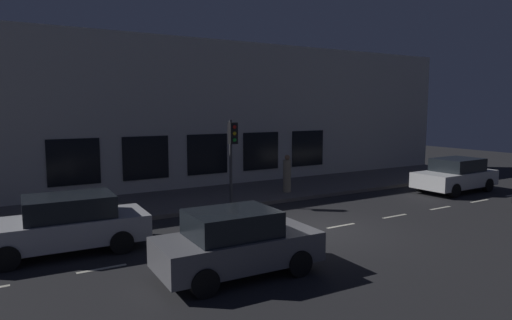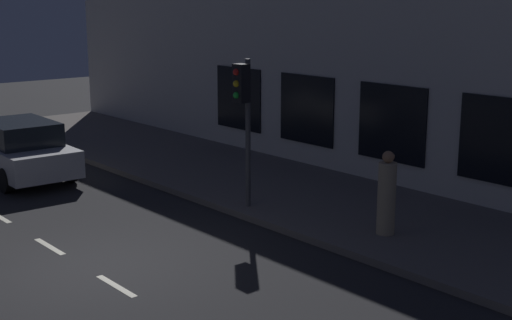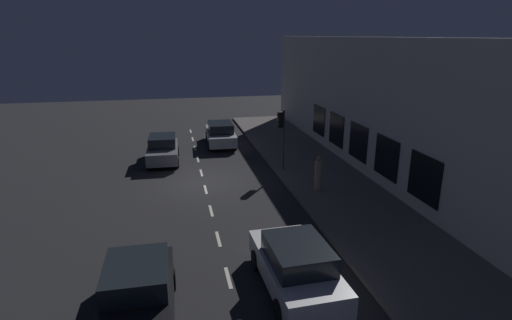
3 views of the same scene
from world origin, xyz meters
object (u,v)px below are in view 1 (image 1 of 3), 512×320
object	(u,v)px
parked_car_0	(65,224)
traffic_light	(232,144)
pedestrian_0	(287,175)
parked_car_1	(455,175)
parked_car_2	(236,243)

from	to	relation	value
parked_car_0	traffic_light	bearing A→B (deg)	-66.74
pedestrian_0	parked_car_1	bearing A→B (deg)	-12.76
parked_car_1	traffic_light	bearing A→B (deg)	75.07
parked_car_0	pedestrian_0	bearing A→B (deg)	-68.35
traffic_light	pedestrian_0	distance (m)	3.80
pedestrian_0	parked_car_2	bearing A→B (deg)	-119.75
traffic_light	parked_car_0	size ratio (longest dim) A/B	0.74
parked_car_2	parked_car_1	bearing A→B (deg)	107.46
traffic_light	parked_car_2	bearing A→B (deg)	152.81
parked_car_0	parked_car_1	xyz separation A→B (m)	(0.07, -17.16, -0.00)
traffic_light	parked_car_1	xyz separation A→B (m)	(-2.44, -10.63, -1.77)
traffic_light	parked_car_2	world-z (taller)	traffic_light
parked_car_0	parked_car_1	bearing A→B (deg)	-87.53
parked_car_1	parked_car_2	xyz separation A→B (m)	(-3.95, 13.91, -0.00)
traffic_light	pedestrian_0	bearing A→B (deg)	-73.84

